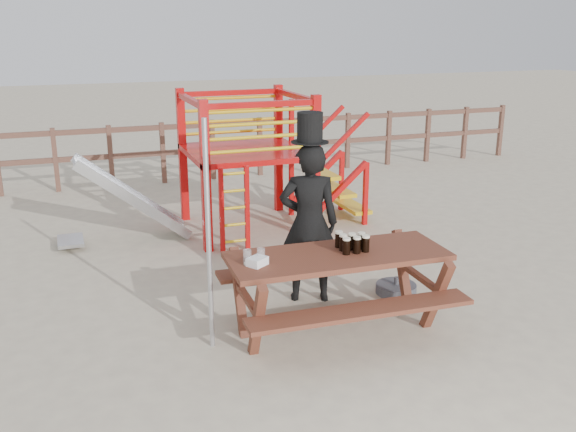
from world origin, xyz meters
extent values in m
plane|color=#C3B697|center=(0.00, 0.00, 0.00)|extent=(60.00, 60.00, 0.00)
cube|color=brown|center=(0.00, 7.00, 1.10)|extent=(15.00, 0.06, 0.10)
cube|color=brown|center=(0.00, 7.00, 0.60)|extent=(15.00, 0.06, 0.10)
cube|color=brown|center=(-2.50, 7.00, 0.60)|extent=(0.09, 0.09, 1.20)
cube|color=brown|center=(-1.50, 7.00, 0.60)|extent=(0.09, 0.09, 1.20)
cube|color=brown|center=(-0.50, 7.00, 0.60)|extent=(0.09, 0.09, 1.20)
cube|color=brown|center=(0.50, 7.00, 0.60)|extent=(0.09, 0.09, 1.20)
cube|color=brown|center=(1.50, 7.00, 0.60)|extent=(0.09, 0.09, 1.20)
cube|color=brown|center=(2.50, 7.00, 0.60)|extent=(0.09, 0.09, 1.20)
cube|color=brown|center=(3.50, 7.00, 0.60)|extent=(0.09, 0.09, 1.20)
cube|color=brown|center=(4.50, 7.00, 0.60)|extent=(0.09, 0.09, 1.20)
cube|color=brown|center=(5.50, 7.00, 0.60)|extent=(0.09, 0.09, 1.20)
cube|color=brown|center=(6.50, 7.00, 0.60)|extent=(0.09, 0.09, 1.20)
cube|color=brown|center=(7.50, 7.00, 0.60)|extent=(0.09, 0.09, 1.20)
cube|color=#B90C0C|center=(-0.60, 2.80, 1.05)|extent=(0.12, 0.12, 2.10)
cube|color=#B90C0C|center=(1.00, 2.80, 1.05)|extent=(0.12, 0.12, 2.10)
cube|color=#B90C0C|center=(-0.60, 4.40, 1.05)|extent=(0.12, 0.12, 2.10)
cube|color=#B90C0C|center=(1.00, 4.40, 1.05)|extent=(0.12, 0.12, 2.10)
cube|color=#B90C0C|center=(0.20, 3.60, 1.20)|extent=(1.72, 1.72, 0.08)
cube|color=#B90C0C|center=(0.20, 2.80, 2.00)|extent=(1.60, 0.08, 0.08)
cube|color=#B90C0C|center=(0.20, 4.40, 2.00)|extent=(1.60, 0.08, 0.08)
cube|color=#B90C0C|center=(-0.60, 3.60, 2.00)|extent=(0.08, 1.60, 0.08)
cube|color=#B90C0C|center=(1.00, 3.60, 2.00)|extent=(0.08, 1.60, 0.08)
cylinder|color=gold|center=(0.20, 2.80, 1.38)|extent=(1.50, 0.05, 0.05)
cylinder|color=gold|center=(0.20, 4.40, 1.38)|extent=(1.50, 0.05, 0.05)
cylinder|color=gold|center=(0.20, 2.80, 1.56)|extent=(1.50, 0.05, 0.05)
cylinder|color=gold|center=(0.20, 4.40, 1.56)|extent=(1.50, 0.05, 0.05)
cylinder|color=gold|center=(0.20, 2.80, 1.74)|extent=(1.50, 0.05, 0.05)
cylinder|color=gold|center=(0.20, 4.40, 1.74)|extent=(1.50, 0.05, 0.05)
cylinder|color=gold|center=(0.20, 2.80, 1.92)|extent=(1.50, 0.05, 0.05)
cylinder|color=gold|center=(0.20, 4.40, 1.92)|extent=(1.50, 0.05, 0.05)
cube|color=#B90C0C|center=(-0.43, 2.65, 0.60)|extent=(0.06, 0.06, 1.20)
cube|color=#B90C0C|center=(-0.07, 2.65, 0.60)|extent=(0.06, 0.06, 1.20)
cylinder|color=gold|center=(-0.25, 2.65, 0.15)|extent=(0.36, 0.04, 0.04)
cylinder|color=gold|center=(-0.25, 2.65, 0.39)|extent=(0.36, 0.04, 0.04)
cylinder|color=gold|center=(-0.25, 2.65, 0.63)|extent=(0.36, 0.04, 0.04)
cylinder|color=gold|center=(-0.25, 2.65, 0.87)|extent=(0.36, 0.04, 0.04)
cylinder|color=gold|center=(-0.25, 2.65, 1.11)|extent=(0.36, 0.04, 0.04)
cube|color=gold|center=(1.15, 3.60, 1.08)|extent=(0.30, 0.90, 0.06)
cube|color=gold|center=(1.43, 3.60, 0.78)|extent=(0.30, 0.90, 0.06)
cube|color=gold|center=(1.71, 3.60, 0.48)|extent=(0.30, 0.90, 0.06)
cube|color=gold|center=(1.99, 3.60, 0.18)|extent=(0.30, 0.90, 0.06)
cube|color=#B90C0C|center=(1.55, 3.15, 0.60)|extent=(0.95, 0.08, 0.86)
cube|color=#B90C0C|center=(1.55, 4.05, 0.60)|extent=(0.95, 0.08, 0.86)
cube|color=silver|center=(-1.50, 3.60, 0.62)|extent=(1.53, 0.55, 1.21)
cube|color=silver|center=(-1.50, 3.33, 0.66)|extent=(1.58, 0.04, 1.28)
cube|color=silver|center=(-1.50, 3.87, 0.66)|extent=(1.58, 0.04, 1.28)
cube|color=silver|center=(-2.40, 3.60, 0.10)|extent=(0.35, 0.55, 0.05)
cube|color=maroon|center=(0.08, -0.04, 0.83)|extent=(2.23, 0.91, 0.06)
cube|color=maroon|center=(0.06, -0.64, 0.50)|extent=(2.21, 0.39, 0.04)
cube|color=maroon|center=(0.10, 0.57, 0.50)|extent=(2.21, 0.39, 0.04)
cube|color=maroon|center=(-0.86, 0.00, 0.40)|extent=(0.14, 1.32, 0.79)
cube|color=maroon|center=(1.01, -0.08, 0.40)|extent=(0.14, 1.32, 0.79)
imported|color=black|center=(0.11, 0.82, 0.91)|extent=(0.77, 0.63, 1.82)
cube|color=#0C853E|center=(0.16, 0.96, 1.13)|extent=(0.08, 0.04, 0.43)
cylinder|color=black|center=(0.11, 0.82, 1.83)|extent=(0.41, 0.41, 0.01)
cylinder|color=black|center=(0.11, 0.82, 1.99)|extent=(0.28, 0.28, 0.32)
cube|color=white|center=(0.16, 0.95, 2.10)|extent=(0.14, 0.05, 0.04)
cylinder|color=#B2B2B7|center=(-1.20, 0.09, 1.12)|extent=(0.05, 0.05, 2.25)
cylinder|color=#3E3E44|center=(1.14, 0.60, 0.05)|extent=(0.48, 0.48, 0.11)
cylinder|color=#3E3E44|center=(1.14, 0.60, 0.16)|extent=(0.05, 0.05, 0.09)
cube|color=white|center=(-0.78, -0.08, 0.89)|extent=(0.23, 0.22, 0.08)
cylinder|color=black|center=(0.14, -0.09, 0.93)|extent=(0.08, 0.08, 0.15)
cylinder|color=#EEE4C3|center=(0.14, -0.09, 1.01)|extent=(0.08, 0.08, 0.02)
cylinder|color=black|center=(0.26, -0.10, 0.93)|extent=(0.08, 0.08, 0.15)
cylinder|color=#EEE4C3|center=(0.26, -0.10, 1.01)|extent=(0.08, 0.08, 0.02)
cylinder|color=black|center=(0.36, -0.09, 0.93)|extent=(0.08, 0.08, 0.15)
cylinder|color=#EEE4C3|center=(0.36, -0.09, 1.01)|extent=(0.08, 0.08, 0.02)
cylinder|color=black|center=(0.16, 0.02, 0.93)|extent=(0.08, 0.08, 0.15)
cylinder|color=#EEE4C3|center=(0.16, 0.02, 1.01)|extent=(0.08, 0.08, 0.02)
cylinder|color=black|center=(0.26, 0.02, 0.93)|extent=(0.08, 0.08, 0.15)
cylinder|color=#EEE4C3|center=(0.26, 0.02, 1.01)|extent=(0.08, 0.08, 0.02)
cylinder|color=black|center=(0.36, 0.01, 0.93)|extent=(0.08, 0.08, 0.15)
cylinder|color=#EEE4C3|center=(0.36, 0.01, 1.01)|extent=(0.08, 0.08, 0.02)
cylinder|color=black|center=(0.16, 0.13, 0.93)|extent=(0.08, 0.08, 0.15)
cylinder|color=#EEE4C3|center=(0.16, 0.13, 1.01)|extent=(0.08, 0.08, 0.02)
cylinder|color=silver|center=(-0.86, -0.03, 0.93)|extent=(0.08, 0.08, 0.15)
cylinder|color=#EEE4C3|center=(-0.86, -0.03, 0.86)|extent=(0.07, 0.07, 0.02)
cylinder|color=silver|center=(-0.73, -0.04, 0.93)|extent=(0.08, 0.08, 0.15)
cylinder|color=#EEE4C3|center=(-0.73, -0.04, 0.86)|extent=(0.07, 0.07, 0.02)
camera|label=1|loc=(-2.45, -5.51, 3.06)|focal=40.00mm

